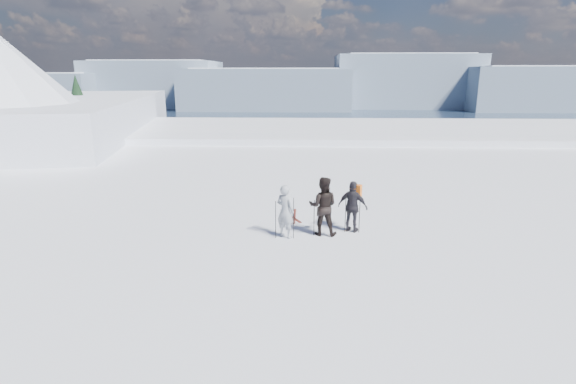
% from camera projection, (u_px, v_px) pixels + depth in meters
% --- Properties ---
extents(lake_basin, '(820.00, 820.00, 71.62)m').
position_uv_depth(lake_basin, '(321.00, 202.00, 41.71)').
color(lake_basin, white).
rests_on(lake_basin, ground).
extents(far_mountain_range, '(770.00, 110.00, 53.00)m').
position_uv_depth(far_mountain_range, '(337.00, 85.00, 450.81)').
color(far_mountain_range, slate).
rests_on(far_mountain_range, ground).
extents(near_ridge, '(31.37, 35.68, 25.62)m').
position_uv_depth(near_ridge, '(33.00, 170.00, 41.30)').
color(near_ridge, white).
rests_on(near_ridge, ground).
extents(skier_grey, '(0.77, 0.70, 1.76)m').
position_uv_depth(skier_grey, '(285.00, 211.00, 14.42)').
color(skier_grey, '#959AA2').
rests_on(skier_grey, ground).
extents(skier_dark, '(1.03, 0.85, 1.95)m').
position_uv_depth(skier_dark, '(323.00, 206.00, 14.63)').
color(skier_dark, black).
rests_on(skier_dark, ground).
extents(skier_pack, '(1.10, 0.82, 1.74)m').
position_uv_depth(skier_pack, '(353.00, 207.00, 14.93)').
color(skier_pack, black).
rests_on(skier_pack, ground).
extents(backpack, '(0.43, 0.35, 0.48)m').
position_uv_depth(backpack, '(357.00, 173.00, 14.85)').
color(backpack, orange).
rests_on(backpack, skier_pack).
extents(ski_poles, '(2.78, 0.68, 1.36)m').
position_uv_depth(ski_poles, '(319.00, 217.00, 14.64)').
color(ski_poles, black).
rests_on(ski_poles, ground).
extents(skis_loose, '(0.84, 1.70, 0.03)m').
position_uv_depth(skis_loose, '(293.00, 216.00, 16.73)').
color(skis_loose, black).
rests_on(skis_loose, ground).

